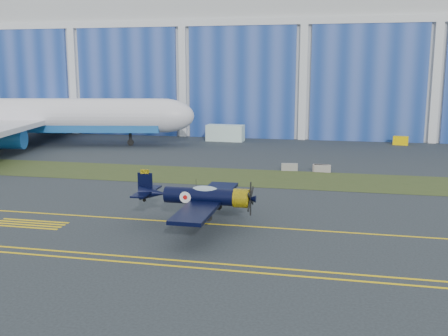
% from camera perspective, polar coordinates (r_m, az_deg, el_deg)
% --- Properties ---
extents(ground, '(260.00, 260.00, 0.00)m').
position_cam_1_polar(ground, '(46.83, 4.30, -4.64)').
color(ground, '#2B3137').
rests_on(ground, ground).
extents(grass_median, '(260.00, 10.00, 0.02)m').
position_cam_1_polar(grass_median, '(60.35, 6.15, -1.17)').
color(grass_median, '#475128').
rests_on(grass_median, ground).
extents(hangar, '(220.00, 45.70, 30.00)m').
position_cam_1_polar(hangar, '(116.74, 9.41, 11.82)').
color(hangar, silver).
rests_on(hangar, ground).
extents(taxiway_centreline, '(200.00, 0.20, 0.02)m').
position_cam_1_polar(taxiway_centreline, '(42.08, 3.34, -6.39)').
color(taxiway_centreline, yellow).
rests_on(taxiway_centreline, ground).
extents(edge_line_near, '(80.00, 0.20, 0.02)m').
position_cam_1_polar(edge_line_near, '(33.25, 0.75, -11.11)').
color(edge_line_near, yellow).
rests_on(edge_line_near, ground).
extents(edge_line_far, '(80.00, 0.20, 0.02)m').
position_cam_1_polar(edge_line_far, '(34.16, 1.09, -10.50)').
color(edge_line_far, yellow).
rests_on(edge_line_far, ground).
extents(hold_short_ladder, '(6.00, 2.40, 0.02)m').
position_cam_1_polar(hold_short_ladder, '(45.58, -20.40, -5.72)').
color(hold_short_ladder, yellow).
rests_on(hold_short_ladder, ground).
extents(warbird, '(10.83, 13.06, 3.86)m').
position_cam_1_polar(warbird, '(41.45, -2.64, -3.07)').
color(warbird, black).
rests_on(warbird, ground).
extents(jetliner, '(71.77, 64.22, 21.89)m').
position_cam_1_polar(jetliner, '(92.18, -21.13, 9.10)').
color(jetliner, white).
rests_on(jetliner, ground).
extents(shipping_container, '(6.60, 2.89, 2.81)m').
position_cam_1_polar(shipping_container, '(91.84, 0.14, 3.83)').
color(shipping_container, '#CEF3EA').
rests_on(shipping_container, ground).
extents(tug, '(2.60, 1.86, 1.39)m').
position_cam_1_polar(tug, '(92.05, 18.67, 2.84)').
color(tug, '#FDCE00').
rests_on(tug, ground).
extents(barrier_a, '(2.06, 0.82, 0.90)m').
position_cam_1_polar(barrier_a, '(65.31, 7.14, 0.10)').
color(barrier_a, gray).
rests_on(barrier_a, ground).
extents(barrier_b, '(2.04, 0.75, 0.90)m').
position_cam_1_polar(barrier_b, '(65.26, 10.51, -0.01)').
color(barrier_b, gray).
rests_on(barrier_b, ground).
extents(barrier_c, '(2.01, 0.65, 0.90)m').
position_cam_1_polar(barrier_c, '(65.03, 10.67, -0.05)').
color(barrier_c, '#9B938E').
rests_on(barrier_c, ground).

